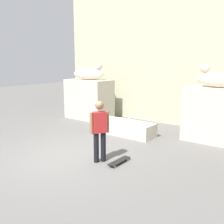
{
  "coord_description": "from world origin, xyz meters",
  "views": [
    {
      "loc": [
        5.37,
        -4.76,
        2.71
      ],
      "look_at": [
        0.39,
        1.65,
        1.1
      ],
      "focal_mm": 41.95,
      "sensor_mm": 36.0,
      "label": 1
    }
  ],
  "objects_px": {
    "statue_reclining_left": "(89,74)",
    "statue_reclining_right": "(220,79)",
    "bottle_blue": "(108,117)",
    "skater": "(100,129)",
    "bottle_clear": "(129,121)",
    "skateboard": "(119,161)"
  },
  "relations": [
    {
      "from": "statue_reclining_left",
      "to": "statue_reclining_right",
      "type": "height_order",
      "value": "same"
    },
    {
      "from": "statue_reclining_left",
      "to": "bottle_clear",
      "type": "height_order",
      "value": "statue_reclining_left"
    },
    {
      "from": "statue_reclining_right",
      "to": "bottle_clear",
      "type": "height_order",
      "value": "statue_reclining_right"
    },
    {
      "from": "statue_reclining_right",
      "to": "bottle_blue",
      "type": "height_order",
      "value": "statue_reclining_right"
    },
    {
      "from": "bottle_clear",
      "to": "skateboard",
      "type": "bearing_deg",
      "value": -62.01
    },
    {
      "from": "skateboard",
      "to": "statue_reclining_right",
      "type": "bearing_deg",
      "value": 156.96
    },
    {
      "from": "bottle_clear",
      "to": "statue_reclining_left",
      "type": "bearing_deg",
      "value": 154.95
    },
    {
      "from": "bottle_clear",
      "to": "skater",
      "type": "bearing_deg",
      "value": -75.16
    },
    {
      "from": "bottle_clear",
      "to": "bottle_blue",
      "type": "xyz_separation_m",
      "value": [
        -0.99,
        0.04,
        -0.01
      ]
    },
    {
      "from": "statue_reclining_right",
      "to": "bottle_blue",
      "type": "relative_size",
      "value": 5.84
    },
    {
      "from": "skateboard",
      "to": "bottle_blue",
      "type": "xyz_separation_m",
      "value": [
        -2.1,
        2.12,
        0.55
      ]
    },
    {
      "from": "statue_reclining_left",
      "to": "bottle_blue",
      "type": "distance_m",
      "value": 3.1
    },
    {
      "from": "skater",
      "to": "bottle_blue",
      "type": "bearing_deg",
      "value": -114.51
    },
    {
      "from": "skater",
      "to": "skateboard",
      "type": "height_order",
      "value": "skater"
    },
    {
      "from": "statue_reclining_left",
      "to": "statue_reclining_right",
      "type": "xyz_separation_m",
      "value": [
        5.78,
        -0.01,
        0.0
      ]
    },
    {
      "from": "skateboard",
      "to": "bottle_clear",
      "type": "distance_m",
      "value": 2.42
    },
    {
      "from": "statue_reclining_left",
      "to": "skater",
      "type": "distance_m",
      "value": 5.57
    },
    {
      "from": "skater",
      "to": "bottle_clear",
      "type": "height_order",
      "value": "skater"
    },
    {
      "from": "skater",
      "to": "bottle_blue",
      "type": "relative_size",
      "value": 6.03
    },
    {
      "from": "skater",
      "to": "bottle_clear",
      "type": "xyz_separation_m",
      "value": [
        -0.61,
        2.29,
        -0.29
      ]
    },
    {
      "from": "skater",
      "to": "skateboard",
      "type": "xyz_separation_m",
      "value": [
        0.5,
        0.22,
        -0.86
      ]
    },
    {
      "from": "statue_reclining_right",
      "to": "skater",
      "type": "xyz_separation_m",
      "value": [
        -1.91,
        -3.81,
        -1.19
      ]
    }
  ]
}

